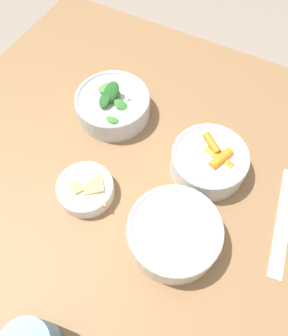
{
  "coord_description": "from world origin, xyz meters",
  "views": [
    {
      "loc": [
        0.27,
        0.24,
        1.39
      ],
      "look_at": [
        -0.05,
        0.08,
        0.77
      ],
      "focal_mm": 35.0,
      "sensor_mm": 36.0,
      "label": 1
    }
  ],
  "objects_px": {
    "bowl_beans_hotdog": "(174,234)",
    "bowl_cookies": "(86,189)",
    "bowl_carrots": "(209,161)",
    "ruler": "(283,220)",
    "bowl_greens": "(113,105)"
  },
  "relations": [
    {
      "from": "bowl_carrots",
      "to": "bowl_greens",
      "type": "relative_size",
      "value": 0.92
    },
    {
      "from": "bowl_beans_hotdog",
      "to": "ruler",
      "type": "bearing_deg",
      "value": 127.06
    },
    {
      "from": "bowl_carrots",
      "to": "bowl_cookies",
      "type": "relative_size",
      "value": 1.34
    },
    {
      "from": "bowl_beans_hotdog",
      "to": "bowl_cookies",
      "type": "height_order",
      "value": "bowl_beans_hotdog"
    },
    {
      "from": "bowl_carrots",
      "to": "bowl_greens",
      "type": "bearing_deg",
      "value": -98.5
    },
    {
      "from": "bowl_cookies",
      "to": "bowl_carrots",
      "type": "bearing_deg",
      "value": 130.58
    },
    {
      "from": "bowl_carrots",
      "to": "bowl_beans_hotdog",
      "type": "xyz_separation_m",
      "value": [
        0.19,
        0.0,
        -0.0
      ]
    },
    {
      "from": "bowl_greens",
      "to": "ruler",
      "type": "height_order",
      "value": "bowl_greens"
    },
    {
      "from": "bowl_cookies",
      "to": "ruler",
      "type": "height_order",
      "value": "bowl_cookies"
    },
    {
      "from": "bowl_greens",
      "to": "bowl_beans_hotdog",
      "type": "distance_m",
      "value": 0.35
    },
    {
      "from": "bowl_carrots",
      "to": "bowl_cookies",
      "type": "bearing_deg",
      "value": -49.42
    },
    {
      "from": "bowl_greens",
      "to": "ruler",
      "type": "xyz_separation_m",
      "value": [
        0.08,
        0.46,
        -0.03
      ]
    },
    {
      "from": "bowl_greens",
      "to": "bowl_cookies",
      "type": "xyz_separation_m",
      "value": [
        0.22,
        0.06,
        -0.01
      ]
    },
    {
      "from": "bowl_beans_hotdog",
      "to": "bowl_cookies",
      "type": "xyz_separation_m",
      "value": [
        -0.01,
        -0.21,
        -0.01
      ]
    },
    {
      "from": "bowl_carrots",
      "to": "bowl_greens",
      "type": "xyz_separation_m",
      "value": [
        -0.04,
        -0.27,
        -0.0
      ]
    }
  ]
}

